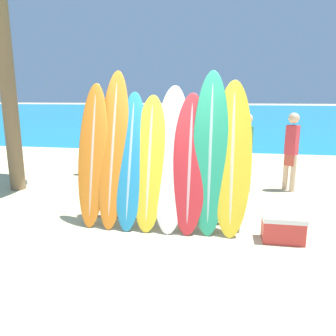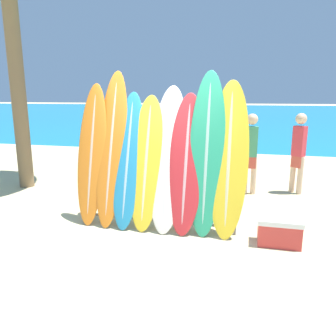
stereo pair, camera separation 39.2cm
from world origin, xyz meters
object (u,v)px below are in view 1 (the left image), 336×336
object	(u,v)px
surfboard_rack	(159,202)
surfboard_slot_1	(113,149)
surfboard_slot_3	(149,163)
person_mid_beach	(92,142)
surfboard_slot_4	(171,158)
person_near_water	(246,150)
surfboard_slot_7	(232,158)
surfboard_slot_6	(210,152)
surfboard_slot_2	(130,160)
person_far_right	(291,149)
person_far_left	(132,137)
surfboard_slot_0	(93,155)
cooler_box	(283,228)
surfboard_slot_5	(190,163)

from	to	relation	value
surfboard_rack	surfboard_slot_1	world-z (taller)	surfboard_slot_1
surfboard_slot_3	person_mid_beach	size ratio (longest dim) A/B	1.29
surfboard_slot_4	person_near_water	bearing A→B (deg)	59.65
person_mid_beach	surfboard_slot_3	bearing A→B (deg)	30.24
surfboard_slot_3	person_mid_beach	xyz separation A→B (m)	(-2.28, 3.16, -0.16)
surfboard_slot_3	surfboard_slot_7	xyz separation A→B (m)	(1.27, 0.03, 0.11)
surfboard_slot_4	surfboard_slot_6	size ratio (longest dim) A/B	0.91
surfboard_slot_1	surfboard_slot_6	size ratio (longest dim) A/B	1.01
surfboard_slot_2	surfboard_slot_4	bearing A→B (deg)	2.15
surfboard_slot_1	surfboard_slot_3	distance (m)	0.64
surfboard_slot_2	person_near_water	size ratio (longest dim) A/B	1.26
surfboard_slot_6	person_mid_beach	distance (m)	4.51
surfboard_slot_1	person_far_right	xyz separation A→B (m)	(3.19, 2.43, -0.31)
surfboard_slot_7	person_far_left	xyz separation A→B (m)	(-2.88, 4.62, -0.32)
surfboard_slot_0	surfboard_slot_2	bearing A→B (deg)	-0.19
surfboard_slot_3	person_far_right	size ratio (longest dim) A/B	1.22
surfboard_slot_2	surfboard_slot_4	size ratio (longest dim) A/B	0.96
person_near_water	person_far_right	world-z (taller)	person_far_right
surfboard_slot_0	person_mid_beach	xyz separation A→B (m)	(-1.35, 3.15, -0.25)
person_far_right	cooler_box	bearing A→B (deg)	-61.77
surfboard_slot_2	person_mid_beach	bearing A→B (deg)	122.03
surfboard_slot_0	surfboard_slot_3	distance (m)	0.94
surfboard_slot_5	surfboard_slot_7	distance (m)	0.64
surfboard_slot_4	person_far_right	size ratio (longest dim) A/B	1.31
surfboard_slot_2	surfboard_slot_3	world-z (taller)	surfboard_slot_2
surfboard_rack	surfboard_slot_5	distance (m)	0.79
person_far_right	cooler_box	size ratio (longest dim) A/B	2.84
surfboard_slot_2	surfboard_slot_3	xyz separation A→B (m)	(0.31, -0.01, -0.03)
person_mid_beach	cooler_box	size ratio (longest dim) A/B	2.69
surfboard_rack	surfboard_slot_0	distance (m)	1.31
person_far_left	surfboard_slot_7	bearing A→B (deg)	-141.57
surfboard_rack	person_near_water	distance (m)	2.71
surfboard_slot_2	surfboard_rack	bearing A→B (deg)	-7.63
surfboard_slot_5	surfboard_slot_6	bearing A→B (deg)	6.24
person_far_right	surfboard_slot_5	bearing A→B (deg)	-88.36
surfboard_slot_4	person_far_left	distance (m)	5.01
surfboard_slot_0	surfboard_rack	bearing A→B (deg)	-3.42
surfboard_slot_7	person_far_right	world-z (taller)	surfboard_slot_7
surfboard_slot_0	person_mid_beach	bearing A→B (deg)	113.13
surfboard_slot_4	person_mid_beach	xyz separation A→B (m)	(-2.62, 3.13, -0.23)
surfboard_slot_7	surfboard_slot_0	bearing A→B (deg)	-179.61
surfboard_rack	surfboard_slot_3	size ratio (longest dim) A/B	1.21
person_far_left	person_far_right	distance (m)	4.72
surfboard_slot_2	surfboard_slot_4	world-z (taller)	surfboard_slot_4
surfboard_slot_0	surfboard_slot_4	distance (m)	1.28
surfboard_slot_3	surfboard_slot_5	size ratio (longest dim) A/B	0.98
surfboard_slot_2	surfboard_slot_5	world-z (taller)	surfboard_slot_2
surfboard_slot_6	surfboard_slot_7	world-z (taller)	surfboard_slot_6
person_near_water	cooler_box	size ratio (longest dim) A/B	2.83
surfboard_slot_2	surfboard_slot_6	bearing A→B (deg)	1.07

